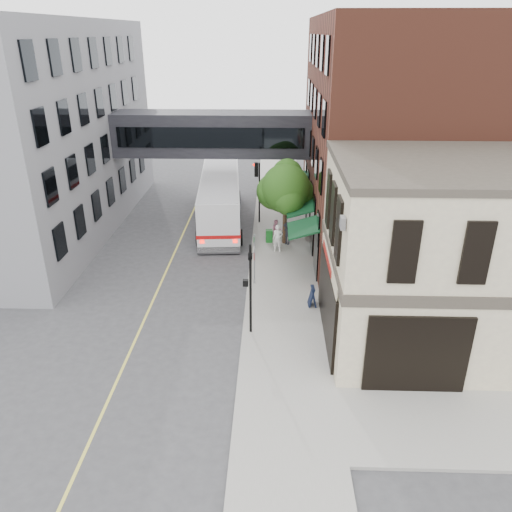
# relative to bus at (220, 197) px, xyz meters

# --- Properties ---
(ground) EXTENTS (120.00, 120.00, 0.00)m
(ground) POSITION_rel_bus_xyz_m (2.54, -17.42, -1.93)
(ground) COLOR #38383A
(ground) RESTS_ON ground
(sidewalk_main) EXTENTS (4.00, 60.00, 0.15)m
(sidewalk_main) POSITION_rel_bus_xyz_m (4.54, -3.42, -1.85)
(sidewalk_main) COLOR gray
(sidewalk_main) RESTS_ON ground
(corner_building) EXTENTS (10.19, 8.12, 8.45)m
(corner_building) POSITION_rel_bus_xyz_m (11.51, -15.42, 2.28)
(corner_building) COLOR tan
(corner_building) RESTS_ON ground
(brick_building) EXTENTS (13.76, 18.00, 14.00)m
(brick_building) POSITION_rel_bus_xyz_m (12.52, -2.42, 5.06)
(brick_building) COLOR #58281B
(brick_building) RESTS_ON ground
(opposite_building) EXTENTS (14.00, 24.00, 14.00)m
(opposite_building) POSITION_rel_bus_xyz_m (-14.46, -1.42, 5.07)
(opposite_building) COLOR slate
(opposite_building) RESTS_ON ground
(skyway_bridge) EXTENTS (14.00, 3.18, 3.00)m
(skyway_bridge) POSITION_rel_bus_xyz_m (-0.46, 0.58, 4.57)
(skyway_bridge) COLOR black
(skyway_bridge) RESTS_ON ground
(traffic_signal_near) EXTENTS (0.44, 0.22, 4.60)m
(traffic_signal_near) POSITION_rel_bus_xyz_m (2.91, -15.42, 1.05)
(traffic_signal_near) COLOR black
(traffic_signal_near) RESTS_ON sidewalk_main
(traffic_signal_far) EXTENTS (0.53, 0.28, 4.50)m
(traffic_signal_far) POSITION_rel_bus_xyz_m (2.80, -0.42, 1.41)
(traffic_signal_far) COLOR black
(traffic_signal_far) RESTS_ON sidewalk_main
(street_sign_pole) EXTENTS (0.08, 0.75, 3.00)m
(street_sign_pole) POSITION_rel_bus_xyz_m (2.93, -10.42, 0.00)
(street_sign_pole) COLOR gray
(street_sign_pole) RESTS_ON sidewalk_main
(street_tree) EXTENTS (3.80, 3.20, 5.60)m
(street_tree) POSITION_rel_bus_xyz_m (4.73, -4.20, 1.98)
(street_tree) COLOR #382619
(street_tree) RESTS_ON sidewalk_main
(lane_marking) EXTENTS (0.12, 40.00, 0.01)m
(lane_marking) POSITION_rel_bus_xyz_m (-2.46, -7.42, -1.92)
(lane_marking) COLOR #D8CC4C
(lane_marking) RESTS_ON ground
(bus) EXTENTS (3.88, 12.97, 3.44)m
(bus) POSITION_rel_bus_xyz_m (0.00, 0.00, 0.00)
(bus) COLOR silver
(bus) RESTS_ON ground
(pedestrian_a) EXTENTS (0.70, 0.49, 1.81)m
(pedestrian_a) POSITION_rel_bus_xyz_m (4.27, -5.85, -0.87)
(pedestrian_a) COLOR white
(pedestrian_a) RESTS_ON sidewalk_main
(pedestrian_b) EXTENTS (0.83, 0.70, 1.52)m
(pedestrian_b) POSITION_rel_bus_xyz_m (4.20, -4.09, -1.02)
(pedestrian_b) COLOR pink
(pedestrian_b) RESTS_ON sidewalk_main
(pedestrian_c) EXTENTS (1.16, 0.93, 1.56)m
(pedestrian_c) POSITION_rel_bus_xyz_m (4.93, -4.66, -1.00)
(pedestrian_c) COLOR #21222A
(pedestrian_c) RESTS_ON sidewalk_main
(newspaper_box) EXTENTS (0.47, 0.43, 0.87)m
(newspaper_box) POSITION_rel_bus_xyz_m (3.71, -4.30, -1.34)
(newspaper_box) COLOR #16621F
(newspaper_box) RESTS_ON sidewalk_main
(sandwich_board) EXTENTS (0.42, 0.63, 1.08)m
(sandwich_board) POSITION_rel_bus_xyz_m (6.03, -12.83, -1.24)
(sandwich_board) COLOR black
(sandwich_board) RESTS_ON sidewalk_main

